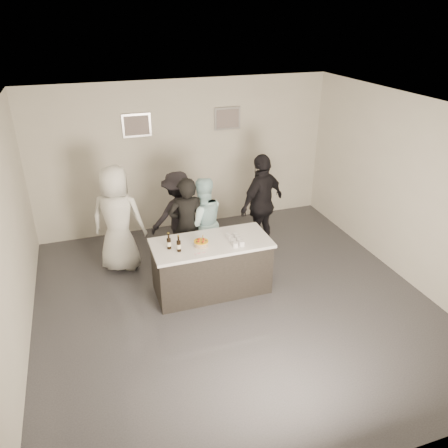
{
  "coord_description": "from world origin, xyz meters",
  "views": [
    {
      "loc": [
        -1.94,
        -5.27,
        4.16
      ],
      "look_at": [
        0.0,
        0.5,
        1.15
      ],
      "focal_mm": 35.0,
      "sensor_mm": 36.0,
      "label": 1
    }
  ],
  "objects_px": {
    "beer_bottle_a": "(169,241)",
    "person_guest_left": "(118,219)",
    "bar_counter": "(211,266)",
    "cake": "(201,243)",
    "person_guest_back": "(179,214)",
    "beer_bottle_b": "(179,244)",
    "person_main_black": "(187,226)",
    "person_main_blue": "(203,222)",
    "person_guest_right": "(262,203)"
  },
  "relations": [
    {
      "from": "beer_bottle_a",
      "to": "person_guest_left",
      "type": "relative_size",
      "value": 0.14
    },
    {
      "from": "person_main_black",
      "to": "person_guest_right",
      "type": "xyz_separation_m",
      "value": [
        1.5,
        0.32,
        0.07
      ]
    },
    {
      "from": "person_main_blue",
      "to": "person_guest_right",
      "type": "distance_m",
      "value": 1.21
    },
    {
      "from": "person_guest_left",
      "to": "beer_bottle_b",
      "type": "bearing_deg",
      "value": 143.39
    },
    {
      "from": "person_main_blue",
      "to": "cake",
      "type": "bearing_deg",
      "value": 70.57
    },
    {
      "from": "bar_counter",
      "to": "person_guest_right",
      "type": "distance_m",
      "value": 1.73
    },
    {
      "from": "person_guest_left",
      "to": "person_guest_back",
      "type": "bearing_deg",
      "value": -147.5
    },
    {
      "from": "person_main_blue",
      "to": "beer_bottle_a",
      "type": "bearing_deg",
      "value": 45.87
    },
    {
      "from": "person_main_blue",
      "to": "person_guest_right",
      "type": "bearing_deg",
      "value": -173.56
    },
    {
      "from": "bar_counter",
      "to": "cake",
      "type": "relative_size",
      "value": 8.33
    },
    {
      "from": "cake",
      "to": "beer_bottle_b",
      "type": "height_order",
      "value": "beer_bottle_b"
    },
    {
      "from": "bar_counter",
      "to": "person_main_blue",
      "type": "relative_size",
      "value": 1.13
    },
    {
      "from": "cake",
      "to": "beer_bottle_a",
      "type": "xyz_separation_m",
      "value": [
        -0.48,
        0.07,
        0.09
      ]
    },
    {
      "from": "cake",
      "to": "person_guest_back",
      "type": "bearing_deg",
      "value": 90.92
    },
    {
      "from": "person_main_blue",
      "to": "person_guest_back",
      "type": "relative_size",
      "value": 1.02
    },
    {
      "from": "person_main_blue",
      "to": "person_guest_left",
      "type": "relative_size",
      "value": 0.87
    },
    {
      "from": "person_guest_left",
      "to": "person_main_black",
      "type": "bearing_deg",
      "value": 179.99
    },
    {
      "from": "person_main_black",
      "to": "person_main_blue",
      "type": "height_order",
      "value": "person_main_black"
    },
    {
      "from": "beer_bottle_b",
      "to": "person_guest_left",
      "type": "bearing_deg",
      "value": 119.85
    },
    {
      "from": "person_main_blue",
      "to": "person_guest_back",
      "type": "bearing_deg",
      "value": -61.1
    },
    {
      "from": "person_guest_right",
      "to": "person_guest_back",
      "type": "relative_size",
      "value": 1.17
    },
    {
      "from": "person_main_black",
      "to": "person_guest_back",
      "type": "relative_size",
      "value": 1.08
    },
    {
      "from": "person_guest_left",
      "to": "person_main_blue",
      "type": "bearing_deg",
      "value": -170.03
    },
    {
      "from": "beer_bottle_a",
      "to": "person_main_black",
      "type": "xyz_separation_m",
      "value": [
        0.46,
        0.72,
        -0.16
      ]
    },
    {
      "from": "bar_counter",
      "to": "person_guest_back",
      "type": "bearing_deg",
      "value": 98.52
    },
    {
      "from": "person_guest_left",
      "to": "person_guest_right",
      "type": "bearing_deg",
      "value": -159.92
    },
    {
      "from": "cake",
      "to": "person_guest_right",
      "type": "distance_m",
      "value": 1.84
    },
    {
      "from": "beer_bottle_a",
      "to": "person_main_black",
      "type": "distance_m",
      "value": 0.87
    },
    {
      "from": "person_guest_back",
      "to": "person_guest_left",
      "type": "bearing_deg",
      "value": -2.2
    },
    {
      "from": "person_main_black",
      "to": "person_guest_left",
      "type": "height_order",
      "value": "person_guest_left"
    },
    {
      "from": "cake",
      "to": "person_guest_back",
      "type": "xyz_separation_m",
      "value": [
        -0.02,
        1.43,
        -0.13
      ]
    },
    {
      "from": "cake",
      "to": "beer_bottle_a",
      "type": "bearing_deg",
      "value": 172.29
    },
    {
      "from": "beer_bottle_a",
      "to": "person_main_blue",
      "type": "height_order",
      "value": "person_main_blue"
    },
    {
      "from": "person_main_black",
      "to": "person_guest_back",
      "type": "distance_m",
      "value": 0.65
    },
    {
      "from": "beer_bottle_b",
      "to": "person_guest_back",
      "type": "height_order",
      "value": "person_guest_back"
    },
    {
      "from": "bar_counter",
      "to": "beer_bottle_b",
      "type": "height_order",
      "value": "beer_bottle_b"
    },
    {
      "from": "bar_counter",
      "to": "person_guest_back",
      "type": "xyz_separation_m",
      "value": [
        -0.2,
        1.36,
        0.35
      ]
    },
    {
      "from": "bar_counter",
      "to": "person_guest_left",
      "type": "distance_m",
      "value": 1.83
    },
    {
      "from": "beer_bottle_a",
      "to": "person_guest_right",
      "type": "distance_m",
      "value": 2.22
    },
    {
      "from": "cake",
      "to": "beer_bottle_a",
      "type": "height_order",
      "value": "beer_bottle_a"
    },
    {
      "from": "bar_counter",
      "to": "person_guest_right",
      "type": "xyz_separation_m",
      "value": [
        1.3,
        1.03,
        0.49
      ]
    },
    {
      "from": "cake",
      "to": "person_guest_back",
      "type": "relative_size",
      "value": 0.14
    },
    {
      "from": "bar_counter",
      "to": "person_guest_back",
      "type": "relative_size",
      "value": 1.16
    },
    {
      "from": "bar_counter",
      "to": "cake",
      "type": "height_order",
      "value": "cake"
    },
    {
      "from": "bar_counter",
      "to": "person_guest_right",
      "type": "bearing_deg",
      "value": 38.57
    },
    {
      "from": "beer_bottle_b",
      "to": "person_main_blue",
      "type": "relative_size",
      "value": 0.16
    },
    {
      "from": "person_guest_left",
      "to": "person_guest_back",
      "type": "distance_m",
      "value": 1.12
    },
    {
      "from": "beer_bottle_a",
      "to": "person_guest_back",
      "type": "relative_size",
      "value": 0.16
    },
    {
      "from": "person_guest_back",
      "to": "person_guest_right",
      "type": "bearing_deg",
      "value": 156.45
    },
    {
      "from": "beer_bottle_a",
      "to": "person_main_blue",
      "type": "relative_size",
      "value": 0.16
    }
  ]
}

